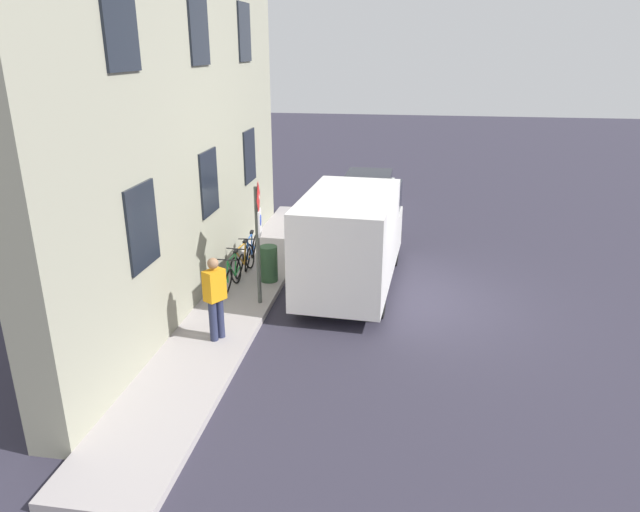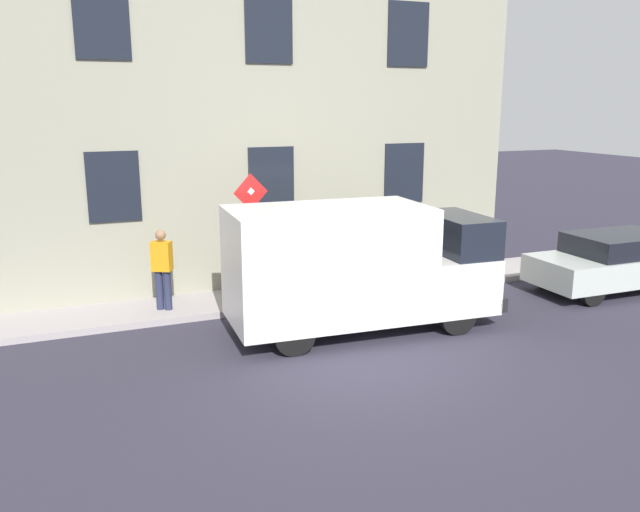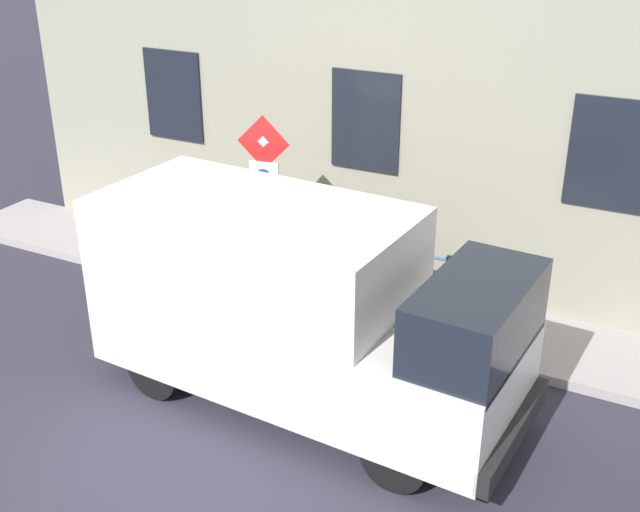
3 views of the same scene
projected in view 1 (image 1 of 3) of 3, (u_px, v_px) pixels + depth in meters
name	position (u px, v px, depth m)	size (l,w,h in m)	color
ground_plane	(422.00, 301.00, 13.57)	(80.00, 80.00, 0.00)	#2E2B39
sidewalk_slab	(247.00, 288.00, 14.16)	(1.64, 14.83, 0.14)	#A09898
building_facade	(189.00, 116.00, 12.93)	(0.75, 12.83, 8.36)	gray
sign_post_stacked	(259.00, 225.00, 12.56)	(0.19, 0.56, 2.73)	#474C47
delivery_van	(352.00, 236.00, 13.97)	(2.32, 5.44, 2.50)	white
parked_hatchback	(367.00, 193.00, 20.62)	(1.80, 4.02, 1.38)	#B9C0BA
bicycle_blue	(251.00, 251.00, 15.36)	(0.46, 1.72, 0.89)	black
bicycle_orange	(243.00, 262.00, 14.64)	(0.46, 1.71, 0.89)	black
bicycle_green	(234.00, 273.00, 13.91)	(0.46, 1.71, 0.89)	black
pedestrian	(215.00, 296.00, 11.24)	(0.43, 0.48, 1.72)	#262B47
litter_bin	(269.00, 264.00, 14.28)	(0.44, 0.44, 0.90)	#2D5133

